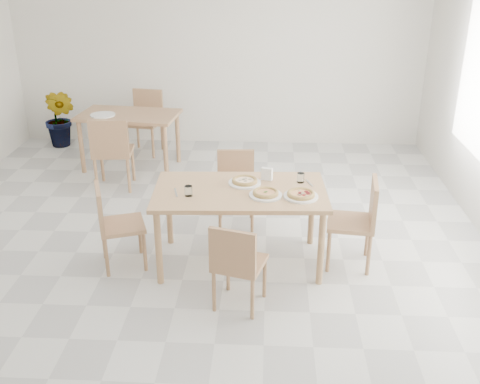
{
  "coord_description": "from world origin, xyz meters",
  "views": [
    {
      "loc": [
        0.75,
        -4.74,
        2.78
      ],
      "look_at": [
        0.51,
        -0.09,
        0.73
      ],
      "focal_mm": 42.0,
      "sensor_mm": 36.0,
      "label": 1
    }
  ],
  "objects_px": {
    "plate_mushroom": "(245,183)",
    "second_table": "(129,121)",
    "chair_west": "(113,221)",
    "plate_pepperoni": "(301,196)",
    "tumbler_a": "(188,191)",
    "plate_margherita": "(266,195)",
    "napkin_holder": "(267,175)",
    "chair_north": "(236,183)",
    "chair_east": "(360,217)",
    "tumbler_b": "(301,178)",
    "chair_back_n": "(146,117)",
    "main_table": "(240,198)",
    "plate_empty": "(103,115)",
    "chair_south": "(237,261)",
    "pizza_margherita": "(266,193)",
    "pizza_mushroom": "(245,181)",
    "pizza_pepperoni": "(301,194)",
    "chair_back_s": "(112,149)",
    "potted_plant": "(60,118)"
  },
  "relations": [
    {
      "from": "plate_mushroom",
      "to": "second_table",
      "type": "distance_m",
      "value": 2.82
    },
    {
      "from": "chair_west",
      "to": "plate_mushroom",
      "type": "relative_size",
      "value": 2.7
    },
    {
      "from": "plate_pepperoni",
      "to": "tumbler_a",
      "type": "bearing_deg",
      "value": -179.1
    },
    {
      "from": "second_table",
      "to": "chair_west",
      "type": "bearing_deg",
      "value": -73.79
    },
    {
      "from": "plate_margherita",
      "to": "napkin_holder",
      "type": "relative_size",
      "value": 2.29
    },
    {
      "from": "chair_north",
      "to": "chair_east",
      "type": "height_order",
      "value": "chair_east"
    },
    {
      "from": "tumbler_b",
      "to": "chair_back_n",
      "type": "relative_size",
      "value": 0.1
    },
    {
      "from": "main_table",
      "to": "plate_empty",
      "type": "relative_size",
      "value": 4.99
    },
    {
      "from": "main_table",
      "to": "tumbler_a",
      "type": "xyz_separation_m",
      "value": [
        -0.45,
        -0.15,
        0.12
      ]
    },
    {
      "from": "main_table",
      "to": "chair_back_n",
      "type": "bearing_deg",
      "value": 113.55
    },
    {
      "from": "second_table",
      "to": "chair_north",
      "type": "bearing_deg",
      "value": -39.94
    },
    {
      "from": "chair_north",
      "to": "tumbler_a",
      "type": "bearing_deg",
      "value": -113.49
    },
    {
      "from": "chair_south",
      "to": "plate_empty",
      "type": "height_order",
      "value": "chair_south"
    },
    {
      "from": "pizza_margherita",
      "to": "tumbler_a",
      "type": "bearing_deg",
      "value": -177.73
    },
    {
      "from": "pizza_mushroom",
      "to": "plate_empty",
      "type": "distance_m",
      "value": 2.93
    },
    {
      "from": "chair_back_n",
      "to": "pizza_pepperoni",
      "type": "bearing_deg",
      "value": -47.87
    },
    {
      "from": "chair_east",
      "to": "plate_pepperoni",
      "type": "bearing_deg",
      "value": -67.95
    },
    {
      "from": "plate_empty",
      "to": "tumbler_a",
      "type": "bearing_deg",
      "value": -59.44
    },
    {
      "from": "chair_north",
      "to": "tumbler_a",
      "type": "xyz_separation_m",
      "value": [
        -0.36,
        -1.0,
        0.33
      ]
    },
    {
      "from": "plate_mushroom",
      "to": "plate_pepperoni",
      "type": "xyz_separation_m",
      "value": [
        0.51,
        -0.28,
        0.0
      ]
    },
    {
      "from": "chair_east",
      "to": "pizza_pepperoni",
      "type": "height_order",
      "value": "chair_east"
    },
    {
      "from": "pizza_mushroom",
      "to": "chair_back_s",
      "type": "xyz_separation_m",
      "value": [
        -1.67,
        1.51,
        -0.25
      ]
    },
    {
      "from": "chair_west",
      "to": "chair_back_s",
      "type": "height_order",
      "value": "chair_back_s"
    },
    {
      "from": "plate_mushroom",
      "to": "plate_margherita",
      "type": "bearing_deg",
      "value": -53.88
    },
    {
      "from": "plate_margherita",
      "to": "second_table",
      "type": "xyz_separation_m",
      "value": [
        -1.83,
        2.56,
        -0.11
      ]
    },
    {
      "from": "chair_north",
      "to": "plate_mushroom",
      "type": "relative_size",
      "value": 2.65
    },
    {
      "from": "main_table",
      "to": "potted_plant",
      "type": "relative_size",
      "value": 1.83
    },
    {
      "from": "chair_back_s",
      "to": "chair_south",
      "type": "bearing_deg",
      "value": 119.0
    },
    {
      "from": "plate_margherita",
      "to": "plate_pepperoni",
      "type": "relative_size",
      "value": 0.96
    },
    {
      "from": "pizza_margherita",
      "to": "potted_plant",
      "type": "relative_size",
      "value": 0.32
    },
    {
      "from": "chair_north",
      "to": "second_table",
      "type": "distance_m",
      "value": 2.2
    },
    {
      "from": "second_table",
      "to": "plate_empty",
      "type": "distance_m",
      "value": 0.35
    },
    {
      "from": "chair_back_s",
      "to": "chair_east",
      "type": "bearing_deg",
      "value": 143.73
    },
    {
      "from": "main_table",
      "to": "plate_margherita",
      "type": "distance_m",
      "value": 0.28
    },
    {
      "from": "chair_west",
      "to": "pizza_mushroom",
      "type": "bearing_deg",
      "value": -96.86
    },
    {
      "from": "chair_east",
      "to": "potted_plant",
      "type": "xyz_separation_m",
      "value": [
        -3.94,
        3.22,
        -0.06
      ]
    },
    {
      "from": "chair_south",
      "to": "potted_plant",
      "type": "xyz_separation_m",
      "value": [
        -2.85,
        4.0,
        -0.02
      ]
    },
    {
      "from": "pizza_pepperoni",
      "to": "tumbler_b",
      "type": "relative_size",
      "value": 2.97
    },
    {
      "from": "chair_west",
      "to": "tumbler_a",
      "type": "distance_m",
      "value": 0.78
    },
    {
      "from": "plate_margherita",
      "to": "chair_back_s",
      "type": "xyz_separation_m",
      "value": [
        -1.87,
        1.78,
        -0.22
      ]
    },
    {
      "from": "chair_west",
      "to": "potted_plant",
      "type": "relative_size",
      "value": 0.93
    },
    {
      "from": "chair_west",
      "to": "plate_pepperoni",
      "type": "height_order",
      "value": "chair_west"
    },
    {
      "from": "main_table",
      "to": "plate_empty",
      "type": "bearing_deg",
      "value": 126.84
    },
    {
      "from": "pizza_mushroom",
      "to": "pizza_pepperoni",
      "type": "xyz_separation_m",
      "value": [
        0.51,
        -0.28,
        0.0
      ]
    },
    {
      "from": "napkin_holder",
      "to": "chair_east",
      "type": "bearing_deg",
      "value": 4.06
    },
    {
      "from": "plate_empty",
      "to": "pizza_pepperoni",
      "type": "bearing_deg",
      "value": -45.11
    },
    {
      "from": "chair_west",
      "to": "pizza_margherita",
      "type": "relative_size",
      "value": 2.9
    },
    {
      "from": "tumbler_b",
      "to": "plate_margherita",
      "type": "bearing_deg",
      "value": -134.17
    },
    {
      "from": "tumbler_b",
      "to": "chair_east",
      "type": "bearing_deg",
      "value": -19.4
    },
    {
      "from": "plate_margherita",
      "to": "plate_pepperoni",
      "type": "distance_m",
      "value": 0.31
    }
  ]
}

